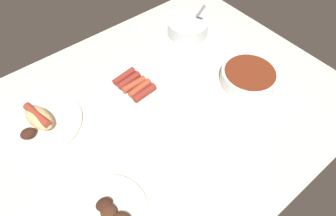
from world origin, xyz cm
name	(u,v)px	position (x,y,z in cm)	size (l,w,h in cm)	color
ground_plane	(157,113)	(0.00, 0.00, -1.50)	(120.00, 90.00, 3.00)	silver
bowl_chili	(249,77)	(31.24, -9.85, 2.72)	(18.81, 18.81, 4.96)	white
bowl_coleslaw	(188,27)	(32.74, 22.92, 3.06)	(15.91, 15.91, 15.39)	silver
plate_sausages	(134,87)	(-0.58, 11.83, 1.04)	(22.29, 22.29, 3.34)	white
plate_grilled_meat	(107,215)	(-29.89, -18.68, 0.87)	(21.60, 21.60, 3.49)	white
plate_hotdog_assembled	(40,121)	(-30.94, 17.74, 1.64)	(24.43, 24.43, 5.61)	white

